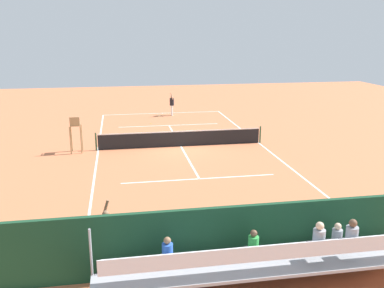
# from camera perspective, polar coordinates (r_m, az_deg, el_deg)

# --- Properties ---
(ground_plane) EXTENTS (60.00, 60.00, 0.00)m
(ground_plane) POSITION_cam_1_polar(r_m,az_deg,el_deg) (26.19, -1.51, -0.30)
(ground_plane) COLOR #CC7047
(court_line_markings) EXTENTS (10.10, 22.20, 0.01)m
(court_line_markings) POSITION_cam_1_polar(r_m,az_deg,el_deg) (26.22, -1.52, -0.28)
(court_line_markings) COLOR white
(court_line_markings) RESTS_ON ground
(tennis_net) EXTENTS (10.30, 0.10, 1.07)m
(tennis_net) POSITION_cam_1_polar(r_m,az_deg,el_deg) (26.06, -1.52, 0.76)
(tennis_net) COLOR black
(tennis_net) RESTS_ON ground
(backdrop_wall) EXTENTS (18.00, 0.16, 2.00)m
(backdrop_wall) POSITION_cam_1_polar(r_m,az_deg,el_deg) (13.01, 7.80, -12.17)
(backdrop_wall) COLOR #194228
(backdrop_wall) RESTS_ON ground
(bleacher_stand) EXTENTS (9.06, 2.40, 2.48)m
(bleacher_stand) POSITION_cam_1_polar(r_m,az_deg,el_deg) (11.96, 10.33, -15.28)
(bleacher_stand) COLOR #9EA0A5
(bleacher_stand) RESTS_ON ground
(umpire_chair) EXTENTS (0.67, 0.67, 2.14)m
(umpire_chair) POSITION_cam_1_polar(r_m,az_deg,el_deg) (25.45, -15.38, 1.75)
(umpire_chair) COLOR #A88456
(umpire_chair) RESTS_ON ground
(courtside_bench) EXTENTS (1.80, 0.40, 0.93)m
(courtside_bench) POSITION_cam_1_polar(r_m,az_deg,el_deg) (14.83, 17.46, -11.12)
(courtside_bench) COLOR #33383D
(courtside_bench) RESTS_ON ground
(equipment_bag) EXTENTS (0.90, 0.36, 0.36)m
(equipment_bag) POSITION_cam_1_polar(r_m,az_deg,el_deg) (14.30, 11.99, -13.45)
(equipment_bag) COLOR #334C8C
(equipment_bag) RESTS_ON ground
(tennis_player) EXTENTS (0.39, 0.54, 1.93)m
(tennis_player) POSITION_cam_1_polar(r_m,az_deg,el_deg) (35.66, -2.72, 5.47)
(tennis_player) COLOR white
(tennis_player) RESTS_ON ground
(tennis_racket) EXTENTS (0.55, 0.48, 0.03)m
(tennis_racket) POSITION_cam_1_polar(r_m,az_deg,el_deg) (35.62, -4.42, 3.80)
(tennis_racket) COLOR black
(tennis_racket) RESTS_ON ground
(tennis_ball_near) EXTENTS (0.07, 0.07, 0.07)m
(tennis_ball_near) POSITION_cam_1_polar(r_m,az_deg,el_deg) (32.63, -5.54, 2.76)
(tennis_ball_near) COLOR #CCDB33
(tennis_ball_near) RESTS_ON ground
(line_judge) EXTENTS (0.37, 0.54, 1.93)m
(line_judge) POSITION_cam_1_polar(r_m,az_deg,el_deg) (13.44, -11.39, -11.33)
(line_judge) COLOR #232328
(line_judge) RESTS_ON ground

